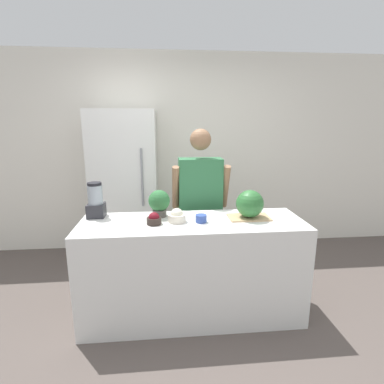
# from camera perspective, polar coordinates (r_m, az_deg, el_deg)

# --- Properties ---
(ground_plane) EXTENTS (14.00, 14.00, 0.00)m
(ground_plane) POSITION_cam_1_polar(r_m,az_deg,el_deg) (2.74, 0.77, -25.79)
(ground_plane) COLOR #564C47
(wall_back) EXTENTS (8.00, 0.06, 2.60)m
(wall_back) POSITION_cam_1_polar(r_m,az_deg,el_deg) (4.10, -2.16, 7.34)
(wall_back) COLOR white
(wall_back) RESTS_ON ground_plane
(counter_island) EXTENTS (1.92, 0.63, 0.89)m
(counter_island) POSITION_cam_1_polar(r_m,az_deg,el_deg) (2.75, 0.06, -14.39)
(counter_island) COLOR white
(counter_island) RESTS_ON ground_plane
(refrigerator) EXTENTS (0.77, 0.72, 1.86)m
(refrigerator) POSITION_cam_1_polar(r_m,az_deg,el_deg) (3.79, -12.49, 0.87)
(refrigerator) COLOR white
(refrigerator) RESTS_ON ground_plane
(person) EXTENTS (0.59, 0.26, 1.66)m
(person) POSITION_cam_1_polar(r_m,az_deg,el_deg) (3.17, 1.56, -2.87)
(person) COLOR #333338
(person) RESTS_ON ground_plane
(cutting_board) EXTENTS (0.36, 0.22, 0.01)m
(cutting_board) POSITION_cam_1_polar(r_m,az_deg,el_deg) (2.70, 10.78, -4.74)
(cutting_board) COLOR tan
(cutting_board) RESTS_ON counter_island
(watermelon) EXTENTS (0.24, 0.24, 0.24)m
(watermelon) POSITION_cam_1_polar(r_m,az_deg,el_deg) (2.66, 10.96, -2.20)
(watermelon) COLOR #2D6B33
(watermelon) RESTS_ON cutting_board
(bowl_cherries) EXTENTS (0.12, 0.12, 0.10)m
(bowl_cherries) POSITION_cam_1_polar(r_m,az_deg,el_deg) (2.51, -7.25, -5.18)
(bowl_cherries) COLOR #2D231E
(bowl_cherries) RESTS_ON counter_island
(bowl_cream) EXTENTS (0.15, 0.15, 0.12)m
(bowl_cream) POSITION_cam_1_polar(r_m,az_deg,el_deg) (2.55, -2.90, -4.66)
(bowl_cream) COLOR beige
(bowl_cream) RESTS_ON counter_island
(bowl_small_blue) EXTENTS (0.09, 0.09, 0.06)m
(bowl_small_blue) POSITION_cam_1_polar(r_m,az_deg,el_deg) (2.54, 1.74, -5.08)
(bowl_small_blue) COLOR #334C9E
(bowl_small_blue) RESTS_ON counter_island
(blender) EXTENTS (0.15, 0.15, 0.31)m
(blender) POSITION_cam_1_polar(r_m,az_deg,el_deg) (2.79, -17.89, -1.69)
(blender) COLOR #28282D
(blender) RESTS_ON counter_island
(potted_plant) EXTENTS (0.19, 0.19, 0.24)m
(potted_plant) POSITION_cam_1_polar(r_m,az_deg,el_deg) (2.68, -6.27, -1.95)
(potted_plant) COLOR #514C47
(potted_plant) RESTS_ON counter_island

